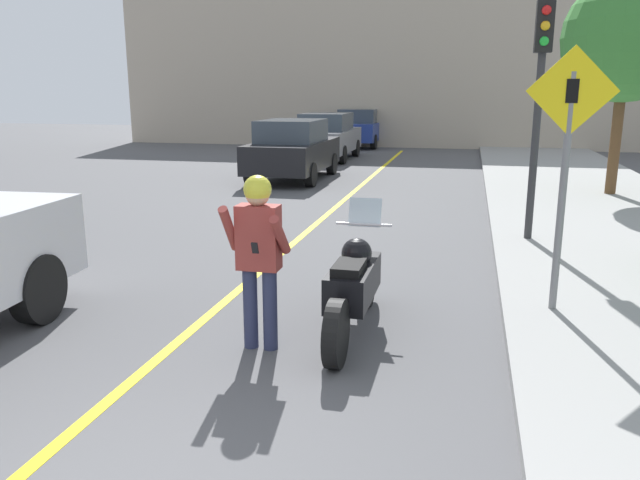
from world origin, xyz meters
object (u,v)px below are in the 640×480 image
Objects in this scene: crossing_sign at (566,156)px; parked_car_blue at (360,127)px; motorcycle at (354,285)px; traffic_light at (540,77)px; person_biker at (258,245)px; parked_car_grey at (327,136)px; street_tree at (627,39)px; parked_car_black at (293,149)px.

parked_car_blue is at bearing 105.37° from crossing_sign.
traffic_light reaches higher than motorcycle.
crossing_sign is (2.87, 1.52, 0.76)m from person_biker.
person_biker reaches higher than parked_car_blue.
crossing_sign is (2.07, 0.88, 1.29)m from motorcycle.
person_biker is at bearing -79.41° from parked_car_grey.
person_biker is 11.71m from street_tree.
motorcycle is at bearing -71.15° from parked_car_black.
motorcycle is at bearing -114.43° from street_tree.
parked_car_grey is at bearing 111.37° from crossing_sign.
person_biker is at bearing -82.59° from parked_car_blue.
parked_car_blue is at bearing 87.82° from parked_car_grey.
parked_car_grey reaches higher than motorcycle.
person_biker is 0.41× the size of parked_car_blue.
motorcycle is at bearing 38.13° from person_biker.
crossing_sign is at bearing 27.81° from person_biker.
person_biker reaches higher than parked_car_grey.
parked_car_grey is at bearing 92.47° from parked_car_black.
traffic_light is at bearing 59.85° from person_biker.
street_tree is (2.26, 5.22, 0.91)m from traffic_light.
street_tree reaches higher than traffic_light.
motorcycle is 0.56× the size of parked_car_grey.
parked_car_black and parked_car_blue have the same top height.
parked_car_black and parked_car_grey have the same top height.
person_biker is at bearing -75.77° from parked_car_black.
motorcycle is 1.38× the size of person_biker.
traffic_light is (2.89, 4.98, 1.63)m from person_biker.
person_biker is 0.47× the size of traffic_light.
parked_car_black is at bearing -87.53° from parked_car_grey.
street_tree reaches higher than motorcycle.
traffic_light is 0.87× the size of parked_car_blue.
traffic_light is 13.56m from parked_car_grey.
person_biker reaches higher than parked_car_black.
parked_car_blue is at bearing 108.25° from traffic_light.
parked_car_blue is (-8.11, 12.52, -2.72)m from street_tree.
person_biker is 3.34m from crossing_sign.
parked_car_grey and parked_car_blue have the same top height.
parked_car_black is at bearing 119.97° from crossing_sign.
parked_car_blue is at bearing 90.06° from parked_car_black.
person_biker is 0.41× the size of parked_car_grey.
traffic_light is at bearing 64.34° from motorcycle.
parked_car_blue is (0.22, 5.75, 0.00)m from parked_car_grey.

